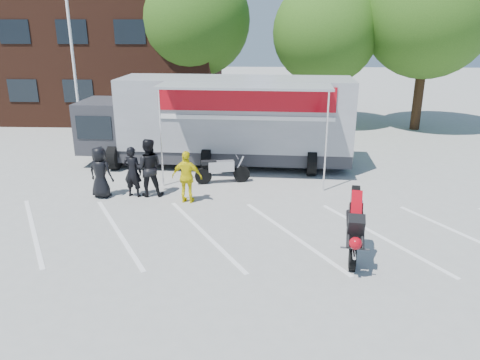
# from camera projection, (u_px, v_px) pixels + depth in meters

# --- Properties ---
(ground) EXTENTS (100.00, 100.00, 0.00)m
(ground) POSITION_uv_depth(u_px,v_px,m) (192.00, 250.00, 11.91)
(ground) COLOR #9C9C97
(ground) RESTS_ON ground
(parking_bay_lines) EXTENTS (18.09, 13.33, 0.01)m
(parking_bay_lines) POSITION_uv_depth(u_px,v_px,m) (197.00, 233.00, 12.85)
(parking_bay_lines) COLOR white
(parking_bay_lines) RESTS_ON ground
(office_building) EXTENTS (18.00, 8.00, 7.00)m
(office_building) POSITION_uv_depth(u_px,v_px,m) (68.00, 56.00, 28.22)
(office_building) COLOR #422015
(office_building) RESTS_ON ground
(flagpole) EXTENTS (1.61, 0.12, 8.00)m
(flagpole) POSITION_uv_depth(u_px,v_px,m) (76.00, 33.00, 19.99)
(flagpole) COLOR white
(flagpole) RESTS_ON ground
(tree_left) EXTENTS (6.12, 6.12, 8.64)m
(tree_left) POSITION_uv_depth(u_px,v_px,m) (194.00, 20.00, 25.32)
(tree_left) COLOR #382314
(tree_left) RESTS_ON ground
(tree_mid) EXTENTS (5.44, 5.44, 7.68)m
(tree_mid) POSITION_uv_depth(u_px,v_px,m) (325.00, 33.00, 24.28)
(tree_mid) COLOR #382314
(tree_mid) RESTS_ON ground
(tree_right) EXTENTS (6.46, 6.46, 9.12)m
(tree_right) POSITION_uv_depth(u_px,v_px,m) (428.00, 13.00, 23.30)
(tree_right) COLOR #382314
(tree_right) RESTS_ON ground
(transporter_truck) EXTENTS (11.15, 5.78, 3.47)m
(transporter_truck) POSITION_uv_depth(u_px,v_px,m) (224.00, 164.00, 19.01)
(transporter_truck) COLOR #9B9CA3
(transporter_truck) RESTS_ON ground
(parked_motorcycle) EXTENTS (2.12, 1.08, 1.06)m
(parked_motorcycle) POSITION_uv_depth(u_px,v_px,m) (223.00, 183.00, 16.83)
(parked_motorcycle) COLOR #B2B2B7
(parked_motorcycle) RESTS_ON ground
(stunt_bike_rider) EXTENTS (1.06, 1.83, 2.03)m
(stunt_bike_rider) POSITION_uv_depth(u_px,v_px,m) (351.00, 256.00, 11.62)
(stunt_bike_rider) COLOR black
(stunt_bike_rider) RESTS_ON ground
(spectator_leather_a) EXTENTS (0.96, 0.76, 1.70)m
(spectator_leather_a) POSITION_uv_depth(u_px,v_px,m) (100.00, 172.00, 15.24)
(spectator_leather_a) COLOR black
(spectator_leather_a) RESTS_ON ground
(spectator_leather_b) EXTENTS (0.69, 0.52, 1.70)m
(spectator_leather_b) POSITION_uv_depth(u_px,v_px,m) (133.00, 172.00, 15.30)
(spectator_leather_b) COLOR black
(spectator_leather_b) RESTS_ON ground
(spectator_leather_c) EXTENTS (1.01, 0.83, 1.93)m
(spectator_leather_c) POSITION_uv_depth(u_px,v_px,m) (148.00, 168.00, 15.34)
(spectator_leather_c) COLOR black
(spectator_leather_c) RESTS_ON ground
(spectator_hivis) EXTENTS (1.04, 0.54, 1.69)m
(spectator_hivis) POSITION_uv_depth(u_px,v_px,m) (187.00, 177.00, 14.79)
(spectator_hivis) COLOR yellow
(spectator_hivis) RESTS_ON ground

